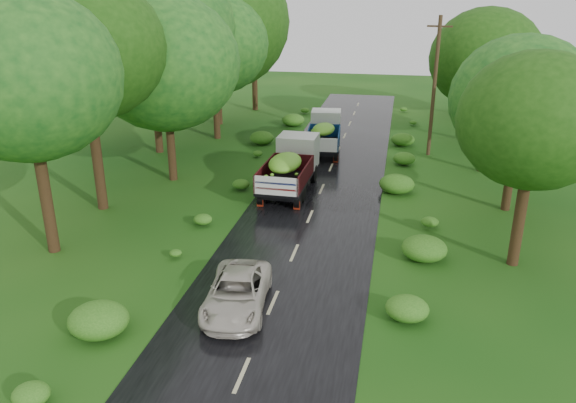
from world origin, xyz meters
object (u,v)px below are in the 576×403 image
(car, at_px, (237,293))
(utility_pole, at_px, (434,86))
(truck_near, at_px, (291,164))
(truck_far, at_px, (325,131))

(car, relative_size, utility_pole, 0.49)
(car, bearing_deg, utility_pole, 64.88)
(truck_near, relative_size, truck_far, 1.06)
(utility_pole, bearing_deg, truck_near, -121.61)
(truck_near, height_order, car, truck_near)
(truck_near, relative_size, car, 1.45)
(truck_near, bearing_deg, truck_far, 86.46)
(car, xyz_separation_m, utility_pole, (7.02, 20.66, 3.88))
(truck_far, distance_m, utility_pole, 7.53)
(truck_far, relative_size, car, 1.37)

